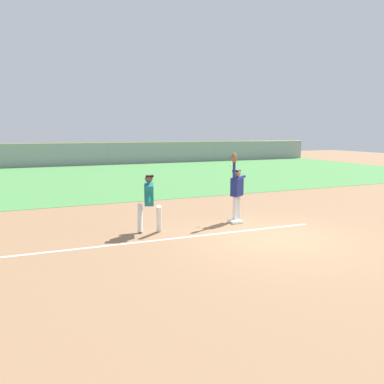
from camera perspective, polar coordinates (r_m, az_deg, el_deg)
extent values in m
plane|color=#936D4C|center=(10.84, 12.46, -6.83)|extent=(76.99, 76.99, 0.00)
cube|color=#4C8C47|center=(25.59, -8.92, 2.48)|extent=(42.85, 18.73, 0.01)
cube|color=white|center=(10.17, -10.99, -7.82)|extent=(12.00, 0.38, 0.01)
cube|color=white|center=(12.36, 6.60, -4.50)|extent=(0.39, 0.39, 0.08)
cylinder|color=silver|center=(12.63, 7.01, -2.41)|extent=(0.21, 0.21, 0.85)
cylinder|color=silver|center=(12.46, 6.58, -2.57)|extent=(0.21, 0.21, 0.85)
cube|color=navy|center=(12.42, 6.86, 0.79)|extent=(0.51, 0.45, 0.60)
sphere|color=#8C6647|center=(12.36, 6.90, 2.87)|extent=(0.32, 0.32, 0.23)
cube|color=black|center=(12.37, 6.78, 3.23)|extent=(0.29, 0.29, 0.05)
cylinder|color=navy|center=(12.15, 6.42, 3.51)|extent=(0.12, 0.12, 0.62)
cylinder|color=navy|center=(12.57, 7.36, 2.26)|extent=(0.57, 0.41, 0.09)
ellipsoid|color=brown|center=(12.12, 6.45, 5.20)|extent=(0.31, 0.27, 0.32)
cylinder|color=white|center=(11.03, -5.03, -4.09)|extent=(0.28, 0.46, 0.85)
cylinder|color=white|center=(11.20, -7.90, -3.93)|extent=(0.28, 0.46, 0.85)
cube|color=#197272|center=(10.97, -6.55, -0.32)|extent=(0.41, 0.58, 0.66)
sphere|color=brown|center=(10.90, -6.59, 2.04)|extent=(0.29, 0.29, 0.23)
cube|color=black|center=(10.89, -6.44, 2.43)|extent=(0.27, 0.26, 0.05)
cylinder|color=#197272|center=(11.17, -6.52, 0.28)|extent=(0.21, 0.41, 0.58)
cylinder|color=#197272|center=(10.74, -6.59, -0.08)|extent=(0.21, 0.41, 0.58)
sphere|color=white|center=(12.56, 5.92, 4.06)|extent=(0.07, 0.07, 0.07)
cube|color=#93999E|center=(34.65, -12.73, 5.67)|extent=(42.85, 0.06, 1.90)
cylinder|color=yellow|center=(34.60, -12.79, 7.29)|extent=(42.85, 0.06, 0.06)
cylinder|color=gray|center=(34.65, -12.73, 5.67)|extent=(0.08, 0.08, 1.90)
cylinder|color=gray|center=(38.02, 3.46, 6.17)|extent=(0.08, 0.08, 1.90)
cylinder|color=gray|center=(43.82, 16.20, 6.22)|extent=(0.08, 0.08, 1.90)
cube|color=white|center=(37.36, -26.42, 4.60)|extent=(4.59, 2.39, 0.55)
cube|color=#2D333D|center=(37.33, -26.47, 5.32)|extent=(2.38, 1.99, 0.40)
cylinder|color=black|center=(38.09, -24.00, 4.42)|extent=(0.62, 0.29, 0.60)
cylinder|color=black|center=(36.21, -24.39, 4.18)|extent=(0.62, 0.29, 0.60)
cube|color=tan|center=(37.14, -18.51, 5.06)|extent=(4.48, 2.08, 0.55)
cube|color=#2D333D|center=(37.11, -18.55, 5.79)|extent=(2.27, 1.84, 0.40)
cylinder|color=black|center=(38.18, -16.36, 4.85)|extent=(0.61, 0.24, 0.60)
cylinder|color=black|center=(36.29, -16.14, 4.65)|extent=(0.61, 0.24, 0.60)
cylinder|color=black|center=(38.08, -20.73, 4.61)|extent=(0.61, 0.24, 0.60)
cylinder|color=black|center=(36.19, -20.73, 4.40)|extent=(0.61, 0.24, 0.60)
cube|color=#1E6B33|center=(37.93, -10.49, 5.45)|extent=(4.44, 1.99, 0.55)
cube|color=#2D333D|center=(37.90, -10.51, 6.17)|extent=(2.23, 1.79, 0.40)
cylinder|color=black|center=(39.18, -8.67, 5.21)|extent=(0.60, 0.23, 0.60)
cylinder|color=black|center=(37.34, -8.00, 5.04)|extent=(0.60, 0.23, 0.60)
cylinder|color=black|center=(38.63, -12.87, 5.03)|extent=(0.60, 0.23, 0.60)
cylinder|color=black|center=(36.76, -12.41, 4.85)|extent=(0.60, 0.23, 0.60)
cube|color=#B7B7BC|center=(39.37, -3.77, 5.72)|extent=(4.47, 2.06, 0.55)
cube|color=#2D333D|center=(39.35, -3.78, 6.41)|extent=(2.26, 1.83, 0.40)
cylinder|color=black|center=(40.74, -2.20, 5.46)|extent=(0.61, 0.24, 0.60)
cylinder|color=black|center=(38.94, -1.31, 5.29)|extent=(0.61, 0.24, 0.60)
cylinder|color=black|center=(39.91, -6.17, 5.34)|extent=(0.61, 0.24, 0.60)
cylinder|color=black|center=(38.08, -5.44, 5.16)|extent=(0.61, 0.24, 0.60)
cube|color=#B21E1E|center=(41.21, 4.44, 5.87)|extent=(4.41, 1.93, 0.55)
cube|color=#2D333D|center=(41.19, 4.44, 6.53)|extent=(2.21, 1.76, 0.40)
cylinder|color=black|center=(42.75, 5.57, 5.60)|extent=(0.60, 0.22, 0.60)
cylinder|color=black|center=(41.10, 6.85, 5.43)|extent=(0.60, 0.22, 0.60)
cylinder|color=black|center=(41.43, 2.03, 5.52)|extent=(0.60, 0.22, 0.60)
cylinder|color=black|center=(39.73, 3.21, 5.36)|extent=(0.60, 0.22, 0.60)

